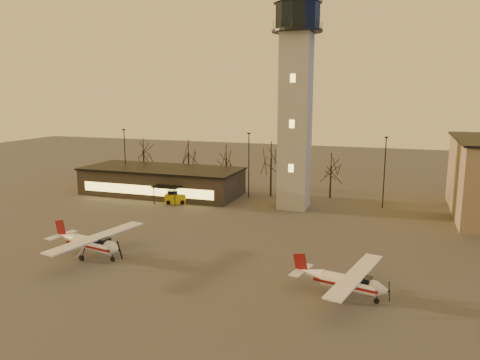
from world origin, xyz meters
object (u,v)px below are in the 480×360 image
object	(u,v)px
cessna_rear	(95,247)
service_cart	(175,198)
control_tower	(296,91)
cessna_front	(351,286)
terminal	(162,181)

from	to	relation	value
cessna_rear	service_cart	distance (m)	23.72
cessna_rear	service_cart	size ratio (longest dim) A/B	3.43
control_tower	cessna_front	bearing A→B (deg)	-68.58
cessna_front	service_cart	xyz separation A→B (m)	(-28.00, 24.64, -0.27)
service_cart	cessna_rear	bearing A→B (deg)	-105.19
control_tower	cessna_front	size ratio (longest dim) A/B	3.05
cessna_front	cessna_rear	size ratio (longest dim) A/B	0.90
control_tower	terminal	world-z (taller)	control_tower
control_tower	service_cart	size ratio (longest dim) A/B	9.42
cessna_front	service_cart	size ratio (longest dim) A/B	3.09
terminal	cessna_front	size ratio (longest dim) A/B	2.37
terminal	service_cart	xyz separation A→B (m)	(4.85, -5.00, -1.42)
cessna_front	service_cart	bearing A→B (deg)	150.98
control_tower	service_cart	distance (m)	23.37
terminal	cessna_rear	bearing A→B (deg)	-74.51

